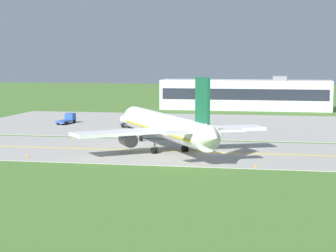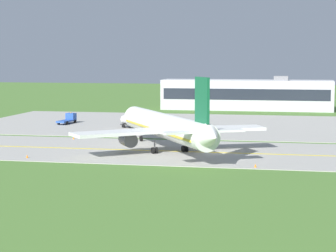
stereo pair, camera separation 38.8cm
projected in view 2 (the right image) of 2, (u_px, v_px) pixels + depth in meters
ground_plane at (214, 153)px, 105.61m from camera, size 500.00×500.00×0.00m
taxiway_strip at (214, 153)px, 105.60m from camera, size 240.00×28.00×0.10m
apron_pad at (283, 126)px, 144.54m from camera, size 140.00×52.00×0.10m
taxiway_centreline at (214, 152)px, 105.60m from camera, size 220.00×0.60×0.01m
airplane_lead at (167, 127)px, 106.45m from camera, size 29.56×35.45×12.70m
service_truck_baggage at (132, 121)px, 140.87m from camera, size 5.99×5.31×2.65m
service_truck_catering at (69, 119)px, 150.15m from camera, size 2.95×6.60×2.59m
terminal_building at (247, 95)px, 188.55m from camera, size 48.87×10.10×9.83m
traffic_cone_near_edge at (255, 166)px, 91.58m from camera, size 0.44×0.44×0.60m
traffic_cone_mid_edge at (27, 157)px, 99.99m from camera, size 0.44×0.44×0.60m
traffic_cone_far_edge at (74, 138)px, 122.22m from camera, size 0.44×0.44×0.60m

